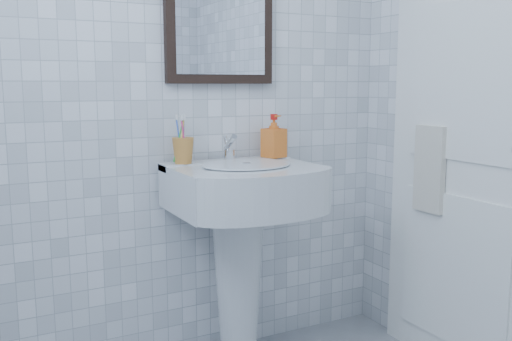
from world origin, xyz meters
TOP-DOWN VIEW (x-y plane):
  - wall_back at (0.00, 1.20)m, footprint 2.20×0.02m
  - washbasin at (0.26, 0.99)m, footprint 0.60×0.44m
  - faucet at (0.26, 1.10)m, footprint 0.05×0.11m
  - toothbrush_cup at (0.05, 1.10)m, footprint 0.09×0.09m
  - soap_dispenser at (0.49, 1.10)m, footprint 0.11×0.11m
  - wall_mirror at (0.26, 1.18)m, footprint 0.50×0.04m
  - bathroom_door at (1.08, 0.55)m, footprint 0.04×0.80m
  - towel_ring at (1.06, 0.69)m, footprint 0.01×0.18m
  - hand_towel at (1.04, 0.69)m, footprint 0.03×0.16m

SIDE VIEW (x-z plane):
  - washbasin at x=0.26m, z-range 0.16..1.07m
  - hand_towel at x=1.04m, z-range 0.68..1.06m
  - faucet at x=0.26m, z-range 0.90..1.02m
  - toothbrush_cup at x=0.05m, z-range 0.91..1.02m
  - bathroom_door at x=1.08m, z-range 0.00..2.00m
  - soap_dispenser at x=0.49m, z-range 0.91..1.10m
  - towel_ring at x=1.06m, z-range 0.96..1.14m
  - wall_back at x=0.00m, z-range 0.00..2.50m
  - wall_mirror at x=0.26m, z-range 1.24..1.86m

